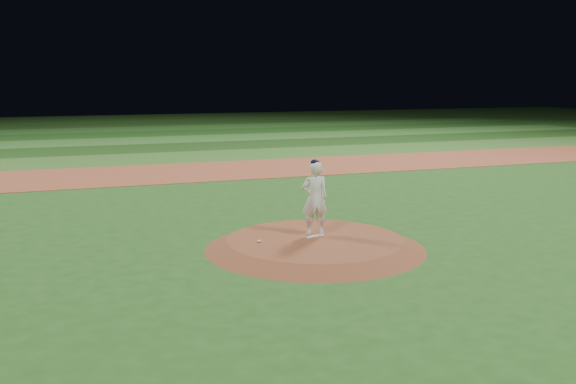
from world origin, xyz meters
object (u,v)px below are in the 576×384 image
Objects in this scene: pitchers_mound at (315,244)px; pitching_rubber at (315,236)px; rosin_bag at (259,241)px; pitcher_on_mound at (315,198)px.

pitchers_mound is 0.25m from pitching_rubber.
pitcher_on_mound is (1.56, 0.24, 0.93)m from rosin_bag.
pitchers_mound is at bearing -125.48° from pitching_rubber.
pitchers_mound is 2.82× the size of pitcher_on_mound.
pitcher_on_mound is at bearing 70.22° from pitchers_mound.
pitcher_on_mound is (0.06, 0.19, 0.94)m from pitching_rubber.
pitcher_on_mound reaches higher than pitching_rubber.
pitchers_mound is 52.90× the size of rosin_bag.
rosin_bag is at bearing 173.97° from pitchers_mound.
pitching_rubber is 1.50m from rosin_bag.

